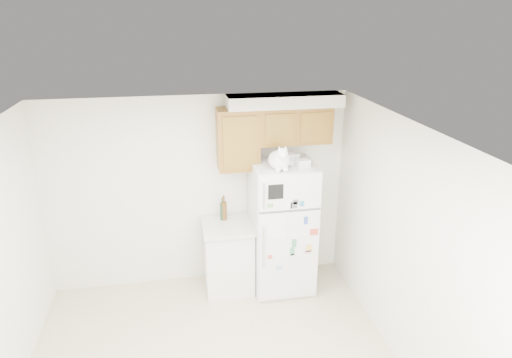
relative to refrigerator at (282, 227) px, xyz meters
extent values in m
cube|color=silver|center=(-1.02, 0.39, 0.40)|extent=(3.80, 0.04, 2.50)
cube|color=silver|center=(0.88, -1.61, 0.40)|extent=(0.04, 4.00, 2.50)
cube|color=white|center=(-1.02, -1.61, 1.65)|extent=(3.80, 4.00, 0.04)
cube|color=brown|center=(0.18, 0.22, 1.27)|extent=(0.90, 0.33, 0.45)
cube|color=brown|center=(-0.52, 0.22, 1.12)|extent=(0.50, 0.33, 0.75)
cube|color=silver|center=(0.05, 0.23, 1.57)|extent=(1.40, 0.37, 0.15)
cube|color=silver|center=(0.00, 0.01, 0.00)|extent=(0.76, 0.72, 1.70)
cube|color=silver|center=(0.00, -0.36, 0.62)|extent=(0.74, 0.03, 0.44)
cube|color=silver|center=(0.00, -0.36, -0.22)|extent=(0.74, 0.03, 1.19)
cube|color=#59595B|center=(0.00, -0.36, 0.40)|extent=(0.74, 0.03, 0.02)
cylinder|color=silver|center=(-0.32, -0.39, 0.62)|extent=(0.02, 0.02, 0.32)
cylinder|color=silver|center=(-0.32, -0.39, -0.05)|extent=(0.02, 0.02, 0.55)
cube|color=black|center=(-0.18, -0.38, 0.65)|extent=(0.18, 0.00, 0.18)
cube|color=white|center=(-0.16, -0.38, 0.20)|extent=(0.22, 0.00, 0.28)
cube|color=#679F4F|center=(-0.24, -0.38, 0.48)|extent=(0.07, 0.00, 0.05)
cube|color=#CB4332|center=(0.30, -0.38, 0.09)|extent=(0.10, 0.00, 0.08)
cube|color=white|center=(-0.03, -0.38, 0.47)|extent=(0.08, 0.00, 0.10)
cube|color=#4C4D52|center=(0.06, -0.38, 0.51)|extent=(0.06, 0.00, 0.06)
cube|color=#E1B64F|center=(0.25, -0.38, -0.12)|extent=(0.08, 0.00, 0.10)
cube|color=#93AAD0|center=(-0.12, -0.38, -0.35)|extent=(0.09, 0.00, 0.06)
cube|color=#42926D|center=(0.04, -0.38, -0.14)|extent=(0.06, 0.00, 0.11)
cube|color=#515156|center=(0.04, -0.38, 0.47)|extent=(0.08, 0.00, 0.08)
cube|color=teal|center=(0.13, -0.38, 0.48)|extent=(0.06, 0.00, 0.07)
cube|color=#BC4E3A|center=(-0.24, -0.38, -0.19)|extent=(0.05, 0.00, 0.05)
cube|color=silver|center=(0.05, -0.38, -0.23)|extent=(0.06, 0.00, 0.10)
cube|color=#C28BB9|center=(0.23, -0.38, -0.17)|extent=(0.09, 0.00, 0.05)
cube|color=#3C8456|center=(0.06, -0.38, -0.03)|extent=(0.06, 0.00, 0.10)
cube|color=#2E4DA4|center=(0.19, -0.38, 0.26)|extent=(0.05, 0.00, 0.10)
cube|color=white|center=(-0.69, 0.07, -0.41)|extent=(0.60, 0.60, 0.88)
cube|color=beige|center=(-0.69, 0.05, 0.05)|extent=(0.64, 0.64, 0.04)
ellipsoid|color=white|center=(-0.09, -0.15, 0.95)|extent=(0.25, 0.34, 0.22)
ellipsoid|color=white|center=(-0.09, -0.25, 1.00)|extent=(0.19, 0.15, 0.20)
sphere|color=white|center=(-0.09, -0.30, 1.08)|extent=(0.13, 0.13, 0.13)
cone|color=white|center=(-0.13, -0.30, 1.14)|extent=(0.04, 0.04, 0.05)
cone|color=white|center=(-0.06, -0.30, 1.14)|extent=(0.04, 0.04, 0.05)
cone|color=#D88C8C|center=(-0.13, -0.31, 1.14)|extent=(0.02, 0.02, 0.03)
cone|color=#D88C8C|center=(-0.06, -0.31, 1.14)|extent=(0.02, 0.02, 0.03)
sphere|color=white|center=(-0.09, -0.35, 1.06)|extent=(0.05, 0.05, 0.05)
sphere|color=white|center=(-0.14, -0.29, 0.88)|extent=(0.07, 0.07, 0.07)
sphere|color=white|center=(-0.05, -0.29, 0.88)|extent=(0.07, 0.07, 0.07)
cylinder|color=white|center=(0.01, -0.03, 0.88)|extent=(0.16, 0.22, 0.07)
cube|color=white|center=(0.11, 0.09, 0.90)|extent=(0.20, 0.16, 0.10)
cube|color=white|center=(0.20, -0.14, 0.89)|extent=(0.17, 0.14, 0.09)
camera|label=1|loc=(-1.28, -5.07, 2.60)|focal=32.00mm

